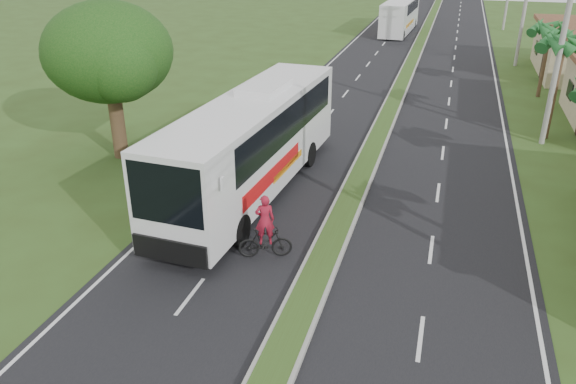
# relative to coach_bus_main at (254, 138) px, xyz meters

# --- Properties ---
(ground) EXTENTS (180.00, 180.00, 0.00)m
(ground) POSITION_rel_coach_bus_main_xyz_m (4.17, -7.92, -2.45)
(ground) COLOR #32481A
(ground) RESTS_ON ground
(road_asphalt) EXTENTS (14.00, 160.00, 0.02)m
(road_asphalt) POSITION_rel_coach_bus_main_xyz_m (4.17, 12.08, -2.44)
(road_asphalt) COLOR black
(road_asphalt) RESTS_ON ground
(median_strip) EXTENTS (1.20, 160.00, 0.18)m
(median_strip) POSITION_rel_coach_bus_main_xyz_m (4.17, 12.08, -2.34)
(median_strip) COLOR gray
(median_strip) RESTS_ON ground
(lane_edge_left) EXTENTS (0.12, 160.00, 0.01)m
(lane_edge_left) POSITION_rel_coach_bus_main_xyz_m (-2.53, 12.08, -2.45)
(lane_edge_left) COLOR silver
(lane_edge_left) RESTS_ON ground
(lane_edge_right) EXTENTS (0.12, 160.00, 0.01)m
(lane_edge_right) POSITION_rel_coach_bus_main_xyz_m (10.87, 12.08, -2.45)
(lane_edge_right) COLOR silver
(lane_edge_right) RESTS_ON ground
(palm_verge_c) EXTENTS (2.40, 2.40, 5.85)m
(palm_verge_c) POSITION_rel_coach_bus_main_xyz_m (12.97, 11.08, 2.68)
(palm_verge_c) COLOR #473321
(palm_verge_c) RESTS_ON ground
(palm_verge_d) EXTENTS (2.40, 2.40, 5.25)m
(palm_verge_d) POSITION_rel_coach_bus_main_xyz_m (13.47, 20.08, 2.10)
(palm_verge_d) COLOR #473321
(palm_verge_d) RESTS_ON ground
(shade_tree) EXTENTS (6.30, 6.00, 7.54)m
(shade_tree) POSITION_rel_coach_bus_main_xyz_m (-7.95, 2.10, 2.58)
(shade_tree) COLOR #473321
(shade_tree) RESTS_ON ground
(utility_pole_b) EXTENTS (3.20, 0.28, 12.00)m
(utility_pole_b) POSITION_rel_coach_bus_main_xyz_m (12.64, 10.08, 3.81)
(utility_pole_b) COLOR gray
(utility_pole_b) RESTS_ON ground
(coach_bus_main) EXTENTS (3.69, 13.91, 4.45)m
(coach_bus_main) POSITION_rel_coach_bus_main_xyz_m (0.00, 0.00, 0.00)
(coach_bus_main) COLOR white
(coach_bus_main) RESTS_ON ground
(coach_bus_far) EXTENTS (3.12, 12.06, 3.48)m
(coach_bus_far) POSITION_rel_coach_bus_main_xyz_m (1.31, 44.88, -0.47)
(coach_bus_far) COLOR white
(coach_bus_far) RESTS_ON ground
(motorcyclist) EXTENTS (1.92, 1.15, 2.37)m
(motorcyclist) POSITION_rel_coach_bus_main_xyz_m (2.17, -5.04, -1.60)
(motorcyclist) COLOR black
(motorcyclist) RESTS_ON ground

